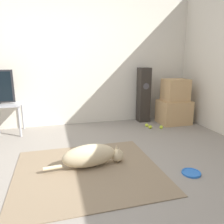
{
  "coord_description": "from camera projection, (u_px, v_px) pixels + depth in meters",
  "views": [
    {
      "loc": [
        -0.2,
        -2.19,
        1.26
      ],
      "look_at": [
        0.69,
        1.05,
        0.45
      ],
      "focal_mm": 35.0,
      "sensor_mm": 36.0,
      "label": 1
    }
  ],
  "objects": [
    {
      "name": "tennis_ball_loose_on_carpet",
      "position": [
        161.0,
        127.0,
        4.06
      ],
      "size": [
        0.07,
        0.07,
        0.07
      ],
      "color": "#C6E033",
      "rests_on": "ground_plane"
    },
    {
      "name": "tennis_ball_by_boxes",
      "position": [
        150.0,
        127.0,
        4.07
      ],
      "size": [
        0.07,
        0.07,
        0.07
      ],
      "color": "#C6E033",
      "rests_on": "ground_plane"
    },
    {
      "name": "wall_back",
      "position": [
        62.0,
        59.0,
        4.07
      ],
      "size": [
        8.0,
        0.06,
        2.55
      ],
      "color": "silver",
      "rests_on": "ground_plane"
    },
    {
      "name": "dog",
      "position": [
        91.0,
        156.0,
        2.6
      ],
      "size": [
        0.97,
        0.3,
        0.28
      ],
      "color": "beige",
      "rests_on": "area_rug"
    },
    {
      "name": "cardboard_box_lower",
      "position": [
        174.0,
        112.0,
        4.38
      ],
      "size": [
        0.59,
        0.49,
        0.46
      ],
      "color": "tan",
      "rests_on": "ground_plane"
    },
    {
      "name": "cardboard_box_upper",
      "position": [
        175.0,
        90.0,
        4.28
      ],
      "size": [
        0.46,
        0.38,
        0.42
      ],
      "color": "tan",
      "rests_on": "cardboard_box_lower"
    },
    {
      "name": "ground_plane",
      "position": [
        77.0,
        177.0,
        2.4
      ],
      "size": [
        12.0,
        12.0,
        0.0
      ],
      "primitive_type": "plane",
      "color": "gray"
    },
    {
      "name": "floor_speaker",
      "position": [
        144.0,
        95.0,
        4.47
      ],
      "size": [
        0.23,
        0.23,
        1.1
      ],
      "color": "#2D2823",
      "rests_on": "ground_plane"
    },
    {
      "name": "area_rug",
      "position": [
        88.0,
        171.0,
        2.53
      ],
      "size": [
        1.65,
        1.48,
        0.01
      ],
      "color": "#847056",
      "rests_on": "ground_plane"
    },
    {
      "name": "tennis_ball_near_speaker",
      "position": [
        147.0,
        125.0,
        4.18
      ],
      "size": [
        0.07,
        0.07,
        0.07
      ],
      "color": "#C6E033",
      "rests_on": "ground_plane"
    },
    {
      "name": "frisbee",
      "position": [
        191.0,
        173.0,
        2.47
      ],
      "size": [
        0.21,
        0.21,
        0.03
      ],
      "color": "blue",
      "rests_on": "ground_plane"
    }
  ]
}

